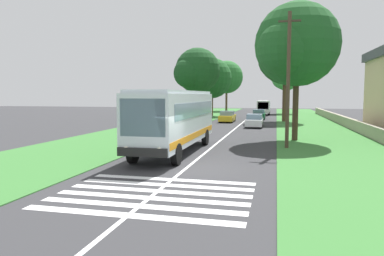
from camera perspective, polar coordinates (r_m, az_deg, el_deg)
ground at (r=17.24m, az=-0.79°, el=-6.33°), size 160.00×160.00×0.00m
grass_verge_left at (r=33.89m, az=-8.08°, el=-0.61°), size 120.00×8.00×0.04m
grass_verge_right at (r=31.83m, az=20.59°, el=-1.28°), size 120.00×8.00×0.04m
centre_line at (r=31.84m, az=5.80°, el=-0.99°), size 110.00×0.16×0.01m
coach_bus at (r=21.59m, az=-2.63°, el=1.76°), size 11.16×2.62×3.73m
zebra_crossing at (r=12.78m, az=-6.11°, el=-10.50°), size 4.95×6.80×0.01m
trailing_car_0 at (r=39.32m, az=9.96°, el=1.12°), size 4.30×1.78×1.43m
trailing_car_1 at (r=46.26m, az=5.67°, el=1.79°), size 4.30×1.78×1.43m
trailing_car_2 at (r=52.00m, az=10.64°, el=2.11°), size 4.30×1.78×1.43m
trailing_minibus_0 at (r=63.80m, az=11.38°, el=3.46°), size 6.00×2.14×2.53m
roadside_tree_left_0 at (r=58.75m, az=3.05°, el=7.82°), size 7.34×6.55×9.44m
roadside_tree_left_1 at (r=77.53m, az=5.43°, el=7.94°), size 8.73×6.97×10.75m
roadside_tree_left_2 at (r=48.52m, az=0.76°, el=8.96°), size 7.37×6.01×9.73m
roadside_tree_right_0 at (r=48.42m, az=14.47°, el=10.62°), size 8.58×6.91×11.74m
roadside_tree_right_1 at (r=28.36m, az=16.13°, el=12.42°), size 7.15×6.27×10.34m
roadside_tree_right_2 at (r=69.17m, az=14.70°, el=7.83°), size 6.27×5.28×9.46m
utility_pole at (r=23.90m, az=15.14°, el=7.66°), size 0.24×1.40×8.70m
roadside_wall at (r=37.26m, az=24.84°, el=0.31°), size 70.00×0.40×1.03m
pedestrian at (r=23.64m, az=-9.17°, el=-1.01°), size 0.34×0.34×1.69m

